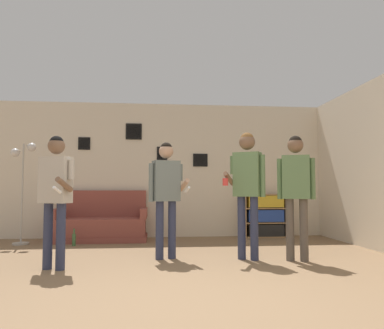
% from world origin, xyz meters
% --- Properties ---
extents(ground_plane, '(20.00, 20.00, 0.00)m').
position_xyz_m(ground_plane, '(0.00, 0.00, 0.00)').
color(ground_plane, '#846647').
extents(wall_back, '(8.53, 0.08, 2.70)m').
position_xyz_m(wall_back, '(-0.00, 4.43, 1.35)').
color(wall_back, beige).
rests_on(wall_back, ground_plane).
extents(wall_right, '(0.06, 6.80, 2.70)m').
position_xyz_m(wall_right, '(3.10, 2.20, 1.35)').
color(wall_right, beige).
rests_on(wall_right, ground_plane).
extents(couch, '(1.71, 0.80, 0.93)m').
position_xyz_m(couch, '(-1.37, 4.02, 0.30)').
color(couch, brown).
rests_on(couch, ground_plane).
extents(bookshelf, '(0.87, 0.30, 0.86)m').
position_xyz_m(bookshelf, '(1.84, 4.21, 0.43)').
color(bookshelf, '#A87F51').
rests_on(bookshelf, ground_plane).
extents(floor_lamp, '(0.43, 0.28, 1.78)m').
position_xyz_m(floor_lamp, '(-2.68, 3.65, 1.19)').
color(floor_lamp, '#ADA89E').
rests_on(floor_lamp, ground_plane).
extents(person_player_foreground_left, '(0.47, 0.55, 1.61)m').
position_xyz_m(person_player_foreground_left, '(-1.55, 1.49, 0.98)').
color(person_player_foreground_left, '#2D334C').
rests_on(person_player_foreground_left, ground_plane).
extents(person_player_foreground_center, '(0.56, 0.41, 1.61)m').
position_xyz_m(person_player_foreground_center, '(-0.20, 2.05, 0.98)').
color(person_player_foreground_center, '#2D334C').
rests_on(person_player_foreground_center, ground_plane).
extents(person_watcher_holding_cup, '(0.59, 0.36, 1.75)m').
position_xyz_m(person_watcher_holding_cup, '(0.91, 1.88, 1.08)').
color(person_watcher_holding_cup, '#2D334C').
rests_on(person_watcher_holding_cup, ground_plane).
extents(person_spectator_near_bookshelf, '(0.47, 0.32, 1.69)m').
position_xyz_m(person_spectator_near_bookshelf, '(1.55, 1.73, 1.04)').
color(person_spectator_near_bookshelf, brown).
rests_on(person_spectator_near_bookshelf, ground_plane).
extents(bottle_on_floor, '(0.06, 0.06, 0.29)m').
position_xyz_m(bottle_on_floor, '(-1.72, 3.38, 0.11)').
color(bottle_on_floor, '#3D6638').
rests_on(bottle_on_floor, ground_plane).
extents(drinking_cup, '(0.08, 0.08, 0.09)m').
position_xyz_m(drinking_cup, '(1.72, 4.21, 0.91)').
color(drinking_cup, red).
rests_on(drinking_cup, bookshelf).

